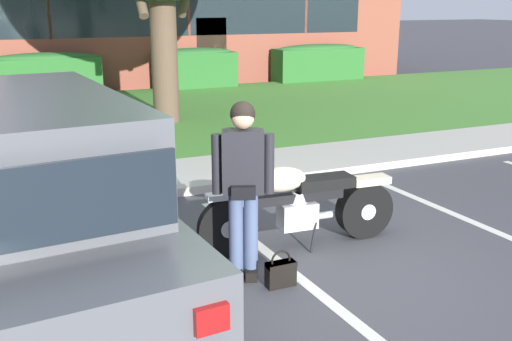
# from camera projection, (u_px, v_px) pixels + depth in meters

# --- Properties ---
(ground_plane) EXTENTS (140.00, 140.00, 0.00)m
(ground_plane) POSITION_uv_depth(u_px,v_px,m) (306.00, 275.00, 5.71)
(ground_plane) COLOR #424247
(curb_strip) EXTENTS (60.00, 0.20, 0.12)m
(curb_strip) POSITION_uv_depth(u_px,v_px,m) (208.00, 187.00, 8.24)
(curb_strip) COLOR #B7B2A8
(curb_strip) RESTS_ON ground
(concrete_walk) EXTENTS (60.00, 1.50, 0.08)m
(concrete_walk) POSITION_uv_depth(u_px,v_px,m) (189.00, 173.00, 8.99)
(concrete_walk) COLOR #B7B2A8
(concrete_walk) RESTS_ON ground
(grass_lawn) EXTENTS (60.00, 8.40, 0.06)m
(grass_lawn) POSITION_uv_depth(u_px,v_px,m) (123.00, 118.00, 13.35)
(grass_lawn) COLOR #478433
(grass_lawn) RESTS_ON ground
(stall_stripe_0) EXTENTS (0.31, 4.40, 0.01)m
(stall_stripe_0) POSITION_uv_depth(u_px,v_px,m) (1.00, 325.00, 4.82)
(stall_stripe_0) COLOR silver
(stall_stripe_0) RESTS_ON ground
(stall_stripe_1) EXTENTS (0.31, 4.40, 0.01)m
(stall_stripe_1) POSITION_uv_depth(u_px,v_px,m) (287.00, 268.00, 5.85)
(stall_stripe_1) COLOR silver
(stall_stripe_1) RESTS_ON ground
(stall_stripe_2) EXTENTS (0.31, 4.40, 0.01)m
(stall_stripe_2) POSITION_uv_depth(u_px,v_px,m) (489.00, 229.00, 6.87)
(stall_stripe_2) COLOR silver
(stall_stripe_2) RESTS_ON ground
(motorcycle) EXTENTS (2.24, 0.82, 1.18)m
(motorcycle) POSITION_uv_depth(u_px,v_px,m) (307.00, 203.00, 6.30)
(motorcycle) COLOR black
(motorcycle) RESTS_ON ground
(rider_person) EXTENTS (0.54, 0.38, 1.70)m
(rider_person) POSITION_uv_depth(u_px,v_px,m) (243.00, 178.00, 5.40)
(rider_person) COLOR black
(rider_person) RESTS_ON ground
(handbag) EXTENTS (0.28, 0.13, 0.36)m
(handbag) POSITION_uv_depth(u_px,v_px,m) (281.00, 272.00, 5.45)
(handbag) COLOR black
(handbag) RESTS_ON ground
(parked_suv_adjacent) EXTENTS (2.30, 4.97, 1.86)m
(parked_suv_adjacent) POSITION_uv_depth(u_px,v_px,m) (12.00, 204.00, 4.82)
(parked_suv_adjacent) COLOR #515459
(parked_suv_adjacent) RESTS_ON ground
(hedge_center_left) EXTENTS (2.92, 0.90, 1.24)m
(hedge_center_left) POSITION_uv_depth(u_px,v_px,m) (46.00, 74.00, 16.23)
(hedge_center_left) COLOR #286028
(hedge_center_left) RESTS_ON ground
(hedge_center_right) EXTENTS (2.48, 0.90, 1.24)m
(hedge_center_right) POSITION_uv_depth(u_px,v_px,m) (195.00, 67.00, 17.91)
(hedge_center_right) COLOR #286028
(hedge_center_right) RESTS_ON ground
(hedge_right) EXTENTS (3.06, 0.90, 1.24)m
(hedge_right) POSITION_uv_depth(u_px,v_px,m) (318.00, 62.00, 19.58)
(hedge_right) COLOR #286028
(hedge_right) RESTS_ON ground
(brick_building) EXTENTS (24.25, 10.85, 4.05)m
(brick_building) POSITION_uv_depth(u_px,v_px,m) (36.00, 18.00, 21.19)
(brick_building) COLOR brown
(brick_building) RESTS_ON ground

